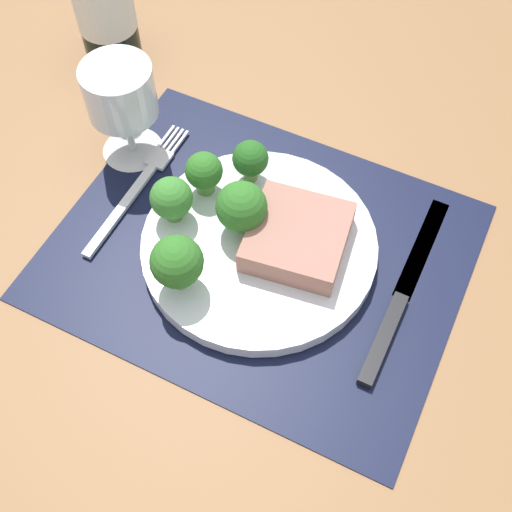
{
  "coord_description": "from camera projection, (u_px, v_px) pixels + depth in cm",
  "views": [
    {
      "loc": [
        15.59,
        -32.41,
        56.02
      ],
      "look_at": [
        0.48,
        -1.69,
        1.9
      ],
      "focal_mm": 46.05,
      "sensor_mm": 36.0,
      "label": 1
    }
  ],
  "objects": [
    {
      "name": "fork",
      "position": [
        138.0,
        186.0,
        0.7
      ],
      "size": [
        2.4,
        19.2,
        0.5
      ],
      "rotation": [
        0.0,
        0.0,
        -0.02
      ],
      "color": "silver",
      "rests_on": "placemat"
    },
    {
      "name": "broccoli_center",
      "position": [
        241.0,
        207.0,
        0.63
      ],
      "size": [
        5.05,
        5.05,
        6.05
      ],
      "color": "#6B994C",
      "rests_on": "plate"
    },
    {
      "name": "wine_glass",
      "position": [
        121.0,
        97.0,
        0.67
      ],
      "size": [
        7.36,
        7.36,
        11.76
      ],
      "color": "silver",
      "rests_on": "ground_plane"
    },
    {
      "name": "plate",
      "position": [
        259.0,
        246.0,
        0.66
      ],
      "size": [
        23.57,
        23.57,
        1.6
      ],
      "primitive_type": "cylinder",
      "color": "silver",
      "rests_on": "placemat"
    },
    {
      "name": "knife",
      "position": [
        399.0,
        301.0,
        0.63
      ],
      "size": [
        1.8,
        23.0,
        0.8
      ],
      "rotation": [
        0.0,
        0.0,
        0.03
      ],
      "color": "black",
      "rests_on": "placemat"
    },
    {
      "name": "steak",
      "position": [
        297.0,
        237.0,
        0.64
      ],
      "size": [
        10.56,
        10.75,
        2.8
      ],
      "primitive_type": "cube",
      "rotation": [
        0.0,
        0.0,
        0.14
      ],
      "color": "#9E6B5B",
      "rests_on": "plate"
    },
    {
      "name": "broccoli_near_fork",
      "position": [
        177.0,
        262.0,
        0.59
      ],
      "size": [
        4.97,
        4.97,
        6.42
      ],
      "color": "#6B994C",
      "rests_on": "plate"
    },
    {
      "name": "ground_plane",
      "position": [
        259.0,
        259.0,
        0.68
      ],
      "size": [
        140.0,
        110.0,
        3.0
      ],
      "primitive_type": "cube",
      "color": "brown"
    },
    {
      "name": "broccoli_near_steak",
      "position": [
        171.0,
        199.0,
        0.64
      ],
      "size": [
        4.27,
        4.27,
        5.2
      ],
      "color": "#5B8942",
      "rests_on": "plate"
    },
    {
      "name": "broccoli_front_edge",
      "position": [
        204.0,
        172.0,
        0.66
      ],
      "size": [
        3.86,
        3.86,
        4.98
      ],
      "color": "#5B8942",
      "rests_on": "plate"
    },
    {
      "name": "broccoli_back_left",
      "position": [
        250.0,
        159.0,
        0.67
      ],
      "size": [
        3.74,
        3.74,
        5.0
      ],
      "color": "#5B8942",
      "rests_on": "plate"
    },
    {
      "name": "placemat",
      "position": [
        259.0,
        251.0,
        0.66
      ],
      "size": [
        40.31,
        32.2,
        0.3
      ],
      "primitive_type": "cube",
      "color": "black",
      "rests_on": "ground_plane"
    }
  ]
}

